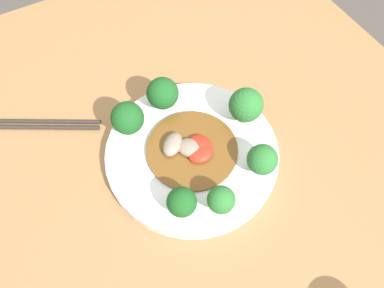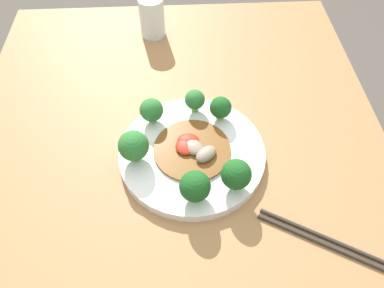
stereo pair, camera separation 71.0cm
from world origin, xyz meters
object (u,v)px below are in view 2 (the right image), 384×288
object	(u,v)px
broccoli_northeast	(151,110)
broccoli_east	(195,100)
chopsticks	(322,240)
broccoli_west	(195,187)
drinking_glass	(152,17)
broccoli_southwest	(236,175)
stirfry_center	(193,149)
broccoli_north	(134,146)
plate	(192,154)
broccoli_southeast	(221,108)

from	to	relation	value
broccoli_northeast	broccoli_east	bearing A→B (deg)	-73.95
broccoli_east	chopsticks	size ratio (longest dim) A/B	0.25
broccoli_west	drinking_glass	distance (m)	0.50
broccoli_east	broccoli_southwest	xyz separation A→B (m)	(-0.19, -0.06, 0.01)
stirfry_center	broccoli_northeast	bearing A→B (deg)	43.68
broccoli_northeast	broccoli_west	bearing A→B (deg)	-157.49
broccoli_northeast	broccoli_southwest	xyz separation A→B (m)	(-0.16, -0.15, 0.01)
broccoli_north	plate	bearing A→B (deg)	-83.32
stirfry_center	broccoli_north	bearing A→B (deg)	96.29
broccoli_southwest	broccoli_east	bearing A→B (deg)	17.61
broccoli_west	drinking_glass	world-z (taller)	drinking_glass
broccoli_southeast	stirfry_center	size ratio (longest dim) A/B	0.35
broccoli_northeast	stirfry_center	bearing A→B (deg)	-136.32
broccoli_east	drinking_glass	size ratio (longest dim) A/B	0.51
broccoli_southeast	broccoli_east	size ratio (longest dim) A/B	1.02
broccoli_southeast	drinking_glass	world-z (taller)	drinking_glass
broccoli_east	broccoli_north	bearing A→B (deg)	135.06
broccoli_north	stirfry_center	bearing A→B (deg)	-83.71
broccoli_southeast	stirfry_center	xyz separation A→B (m)	(-0.08, 0.06, -0.02)
drinking_glass	broccoli_east	bearing A→B (deg)	-163.02
broccoli_southeast	broccoli_east	world-z (taller)	same
broccoli_southeast	chopsticks	size ratio (longest dim) A/B	0.26
stirfry_center	drinking_glass	world-z (taller)	drinking_glass
broccoli_north	stirfry_center	world-z (taller)	broccoli_north
broccoli_north	chopsticks	bearing A→B (deg)	-118.79
broccoli_east	drinking_glass	xyz separation A→B (m)	(0.29, 0.09, 0.00)
chopsticks	broccoli_north	bearing A→B (deg)	61.21
broccoli_north	broccoli_southwest	world-z (taller)	broccoli_north
broccoli_west	drinking_glass	xyz separation A→B (m)	(0.50, 0.08, -0.00)
broccoli_north	drinking_glass	distance (m)	0.41
broccoli_north	drinking_glass	world-z (taller)	drinking_glass
drinking_glass	stirfry_center	bearing A→B (deg)	-168.70
broccoli_north	stirfry_center	xyz separation A→B (m)	(0.01, -0.11, -0.03)
broccoli_west	chopsticks	xyz separation A→B (m)	(-0.08, -0.21, -0.05)
broccoli_southwest	drinking_glass	size ratio (longest dim) A/B	0.63
broccoli_northeast	chopsticks	size ratio (longest dim) A/B	0.27
plate	broccoli_southwest	xyz separation A→B (m)	(-0.08, -0.07, 0.05)
broccoli_southeast	stirfry_center	distance (m)	0.10
plate	stirfry_center	bearing A→B (deg)	-111.95
broccoli_north	broccoli_northeast	bearing A→B (deg)	-18.18
broccoli_southeast	broccoli_north	bearing A→B (deg)	119.21
broccoli_northeast	broccoli_east	distance (m)	0.09
broccoli_northeast	stirfry_center	world-z (taller)	broccoli_northeast
plate	chopsticks	bearing A→B (deg)	-131.73
broccoli_east	broccoli_west	bearing A→B (deg)	176.74
broccoli_northeast	drinking_glass	world-z (taller)	drinking_glass
broccoli_north	broccoli_west	distance (m)	0.14
broccoli_southeast	chopsticks	xyz separation A→B (m)	(-0.26, -0.14, -0.05)
broccoli_north	broccoli_northeast	size ratio (longest dim) A/B	1.21
broccoli_northeast	drinking_glass	bearing A→B (deg)	0.51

